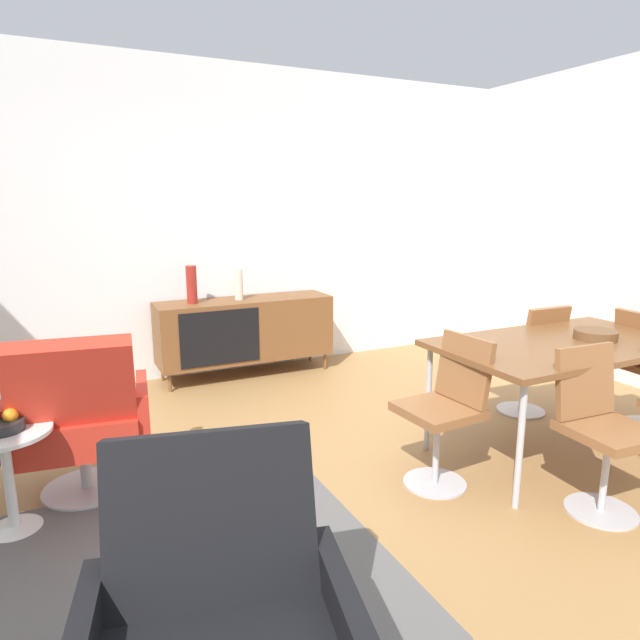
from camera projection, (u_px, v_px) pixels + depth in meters
ground_plane at (346, 493)px, 3.07m from camera, size 8.32×8.32×0.00m
wall_back at (212, 223)px, 5.06m from camera, size 6.80×0.12×2.80m
sideboard at (245, 329)px, 5.08m from camera, size 1.60×0.45×0.72m
vase_cobalt at (239, 284)px, 4.97m from camera, size 0.08×0.08×0.28m
vase_sculptural_dark at (192, 285)px, 4.78m from camera, size 0.09×0.09×0.33m
dining_table at (563, 348)px, 3.43m from camera, size 1.60×0.90×0.74m
wooden_bowl_on_table at (596, 335)px, 3.47m from camera, size 0.26×0.26×0.06m
dining_chair_front_left at (600, 424)px, 2.84m from camera, size 0.42×0.44×0.86m
dining_chair_near_window at (447, 405)px, 3.11m from camera, size 0.45×0.42×0.86m
dining_chair_back_right at (531, 355)px, 4.12m from camera, size 0.41×0.44×0.86m
lounge_chair_red at (79, 416)px, 2.95m from camera, size 0.78×0.73×0.95m
armchair_black_shell at (218, 625)px, 1.50m from camera, size 0.81×0.77×0.95m
side_table_round at (7, 469)px, 2.67m from camera, size 0.44×0.44×0.52m
fruit_bowl at (2, 424)px, 2.62m from camera, size 0.20×0.20×0.11m
area_rug at (133, 586)px, 2.32m from camera, size 2.20×1.70×0.01m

